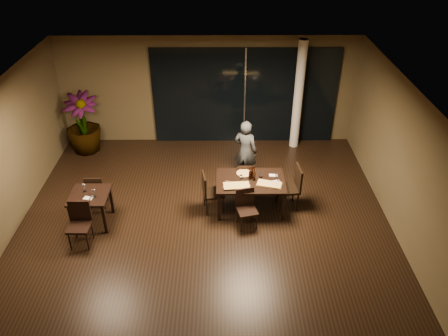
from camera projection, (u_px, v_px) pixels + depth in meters
ground at (205, 231)px, 9.25m from camera, size 8.00×8.00×0.00m
wall_back at (208, 90)px, 11.85m from camera, size 8.00×0.10×3.00m
wall_right at (411, 171)px, 8.46m from camera, size 0.10×8.00×3.00m
ceiling at (200, 99)px, 7.62m from camera, size 8.00×8.00×0.04m
window_panel at (245, 97)px, 11.86m from camera, size 5.00×0.06×2.70m
column at (298, 96)px, 11.52m from camera, size 0.24×0.24×3.00m
main_table at (251, 183)px, 9.56m from camera, size 1.50×1.00×0.75m
side_table at (90, 199)px, 9.15m from camera, size 0.80×0.80×0.75m
chair_main_far at (246, 177)px, 10.12m from camera, size 0.39×0.39×0.85m
chair_main_near at (246, 206)px, 9.20m from camera, size 0.48×0.48×0.86m
chair_main_left at (210, 190)px, 9.58m from camera, size 0.51×0.51×0.95m
chair_main_right at (292, 185)px, 9.68m from camera, size 0.52×0.52×1.02m
chair_side_far at (96, 190)px, 9.70m from camera, size 0.40×0.40×0.85m
chair_side_near at (80, 221)px, 8.71m from camera, size 0.44×0.44×0.94m
diner at (245, 151)px, 10.50m from camera, size 0.63×0.54×1.59m
potted_plant at (82, 124)px, 11.65m from camera, size 0.96×0.96×1.66m
pizza_board_left at (236, 186)px, 9.32m from camera, size 0.61×0.43×0.01m
pizza_board_right at (269, 185)px, 9.37m from camera, size 0.60×0.40×0.01m
oblong_pizza_left at (236, 186)px, 9.31m from camera, size 0.56×0.30×0.02m
oblong_pizza_right at (269, 184)px, 9.36m from camera, size 0.53×0.35×0.02m
round_pizza at (244, 173)px, 9.74m from camera, size 0.32×0.32×0.01m
bottle_a at (250, 174)px, 9.49m from camera, size 0.06×0.06×0.27m
bottle_b at (254, 175)px, 9.45m from camera, size 0.06×0.06×0.29m
bottle_c at (252, 172)px, 9.52m from camera, size 0.07×0.07×0.31m
tumbler_left at (241, 177)px, 9.56m from camera, size 0.07×0.07×0.08m
tumbler_right at (261, 175)px, 9.60m from camera, size 0.08×0.08×0.09m
napkin_near at (276, 182)px, 9.46m from camera, size 0.20×0.14×0.01m
napkin_far at (273, 175)px, 9.67m from camera, size 0.19×0.12×0.01m
wine_glass_a at (84, 188)px, 9.11m from camera, size 0.09×0.09×0.19m
wine_glass_b at (93, 193)px, 8.97m from camera, size 0.08×0.08×0.19m
side_napkin at (88, 198)px, 8.96m from camera, size 0.20×0.15×0.01m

